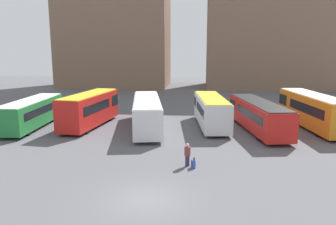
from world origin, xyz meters
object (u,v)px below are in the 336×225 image
at_px(bus_0, 32,112).
at_px(bus_2, 147,112).
at_px(bus_3, 211,110).
at_px(traveler, 187,153).
at_px(bus_5, 313,110).
at_px(bus_1, 90,108).
at_px(bus_4, 258,115).
at_px(suitcase, 193,164).

xyz_separation_m(bus_0, bus_2, (11.56, 0.66, 0.10)).
xyz_separation_m(bus_3, traveler, (-1.94, -11.95, -0.72)).
bearing_deg(bus_5, bus_3, 86.65).
bearing_deg(bus_5, bus_1, 87.26).
bearing_deg(bus_2, bus_4, -99.71).
bearing_deg(traveler, bus_2, -0.15).
bearing_deg(bus_3, traveler, 164.52).
bearing_deg(bus_4, bus_3, 64.18).
height_order(bus_2, bus_4, bus_2).
height_order(bus_1, suitcase, bus_1).
xyz_separation_m(bus_2, bus_3, (6.36, 1.36, 0.02)).
distance_m(bus_3, suitcase, 12.44).
height_order(bus_2, bus_5, bus_5).
distance_m(bus_2, bus_3, 6.51).
height_order(bus_3, traveler, bus_3).
bearing_deg(bus_4, bus_0, 82.53).
relative_size(bus_1, bus_2, 0.77).
relative_size(bus_0, bus_1, 1.08).
bearing_deg(bus_1, bus_5, -79.44).
bearing_deg(bus_3, bus_1, 88.27).
distance_m(bus_0, bus_4, 22.37).
bearing_deg(traveler, bus_0, 35.31).
relative_size(bus_4, suitcase, 15.68).
bearing_deg(bus_4, traveler, 139.80).
distance_m(bus_5, suitcase, 17.43).
xyz_separation_m(bus_5, suitcase, (-11.64, -12.88, -1.55)).
bearing_deg(bus_2, bus_0, 83.30).
height_order(bus_3, suitcase, bus_3).
relative_size(bus_0, bus_3, 1.03).
relative_size(bus_2, suitcase, 16.68).
height_order(bus_1, bus_5, bus_1).
distance_m(bus_2, bus_5, 16.59).
distance_m(bus_0, bus_2, 11.58).
distance_m(bus_1, suitcase, 15.67).
height_order(bus_5, suitcase, bus_5).
xyz_separation_m(bus_4, traveler, (-6.37, -10.63, -0.62)).
bearing_deg(bus_0, bus_4, -91.52).
height_order(bus_1, bus_2, bus_1).
distance_m(bus_1, bus_2, 5.93).
bearing_deg(suitcase, bus_0, 35.14).
bearing_deg(suitcase, bus_2, 1.06).
xyz_separation_m(bus_2, bus_5, (16.48, 1.97, 0.18)).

